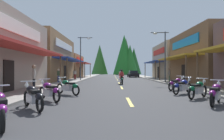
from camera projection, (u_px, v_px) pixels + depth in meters
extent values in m
cube|color=#38383A|center=(118.00, 82.00, 23.68)|extent=(9.72, 78.63, 0.10)
cube|color=#9E9991|center=(72.00, 81.00, 23.68)|extent=(2.51, 78.63, 0.12)
cube|color=gray|center=(164.00, 81.00, 23.67)|extent=(2.51, 78.63, 0.12)
cube|color=#E0C64C|center=(130.00, 102.00, 8.25)|extent=(0.16, 2.40, 0.01)
cube|color=#E0C64C|center=(122.00, 88.00, 14.87)|extent=(0.16, 2.40, 0.01)
cube|color=#E0C64C|center=(119.00, 83.00, 20.31)|extent=(0.16, 2.40, 0.01)
cube|color=#E0C64C|center=(118.00, 80.00, 26.83)|extent=(0.16, 2.40, 0.01)
cube|color=#E0C64C|center=(117.00, 78.00, 33.18)|extent=(0.16, 2.40, 0.01)
cube|color=#E0C64C|center=(116.00, 77.00, 38.45)|extent=(0.16, 2.40, 0.01)
cube|color=#E0C64C|center=(115.00, 76.00, 44.35)|extent=(0.16, 2.40, 0.01)
cube|color=#E0C64C|center=(115.00, 76.00, 49.48)|extent=(0.16, 2.40, 0.01)
cube|color=#E0C64C|center=(115.00, 75.00, 55.14)|extent=(0.16, 2.40, 0.01)
cube|color=#B72D28|center=(23.00, 47.00, 11.30)|extent=(1.80, 12.20, 0.16)
cylinder|color=brown|center=(61.00, 71.00, 17.20)|extent=(0.14, 0.14, 2.82)
cube|color=white|center=(10.00, 24.00, 11.30)|extent=(0.10, 9.49, 0.90)
cube|color=black|center=(9.00, 77.00, 11.30)|extent=(0.08, 1.10, 2.10)
cube|color=olive|center=(43.00, 58.00, 24.80)|extent=(6.19, 11.78, 6.19)
cube|color=navy|center=(71.00, 60.00, 24.80)|extent=(1.80, 10.60, 0.16)
cylinder|color=brown|center=(67.00, 71.00, 19.70)|extent=(0.14, 0.14, 2.82)
cylinder|color=brown|center=(83.00, 71.00, 29.90)|extent=(0.14, 0.14, 2.82)
cube|color=white|center=(65.00, 46.00, 24.80)|extent=(0.10, 8.25, 0.90)
cube|color=black|center=(65.00, 73.00, 24.80)|extent=(0.08, 1.10, 2.10)
cube|color=olive|center=(63.00, 66.00, 36.54)|extent=(6.88, 9.61, 4.55)
cube|color=#B72D28|center=(85.00, 63.00, 36.54)|extent=(1.80, 8.65, 0.16)
cylinder|color=brown|center=(85.00, 71.00, 32.41)|extent=(0.14, 0.14, 2.82)
cylinder|color=brown|center=(90.00, 70.00, 40.66)|extent=(0.14, 0.14, 2.82)
cube|color=red|center=(80.00, 60.00, 36.54)|extent=(0.10, 6.73, 0.90)
cube|color=black|center=(80.00, 72.00, 36.54)|extent=(0.08, 1.10, 2.10)
cylinder|color=brown|center=(198.00, 71.00, 13.72)|extent=(0.14, 0.14, 2.82)
cube|color=brown|center=(221.00, 57.00, 20.24)|extent=(8.31, 10.16, 5.86)
cube|color=gold|center=(176.00, 58.00, 20.24)|extent=(1.80, 9.15, 0.16)
cylinder|color=brown|center=(186.00, 71.00, 15.87)|extent=(0.14, 0.14, 2.82)
cylinder|color=brown|center=(160.00, 71.00, 24.61)|extent=(0.14, 0.14, 2.82)
cube|color=#197FCC|center=(184.00, 43.00, 20.24)|extent=(0.10, 7.11, 0.90)
cube|color=black|center=(184.00, 74.00, 20.24)|extent=(0.08, 1.10, 2.10)
cube|color=tan|center=(179.00, 61.00, 31.23)|extent=(7.06, 9.79, 5.99)
cube|color=navy|center=(154.00, 62.00, 31.24)|extent=(1.80, 8.81, 0.16)
cylinder|color=brown|center=(156.00, 71.00, 27.03)|extent=(0.14, 0.14, 2.82)
cylinder|color=brown|center=(145.00, 71.00, 35.44)|extent=(0.14, 0.14, 2.82)
cube|color=red|center=(159.00, 52.00, 31.24)|extent=(0.10, 6.85, 0.90)
cube|color=black|center=(159.00, 73.00, 31.24)|extent=(0.08, 1.10, 2.10)
cylinder|color=#474C51|center=(81.00, 59.00, 25.30)|extent=(0.14, 0.14, 6.18)
cylinder|color=#474C51|center=(85.00, 38.00, 25.30)|extent=(2.06, 0.10, 0.10)
ellipsoid|color=silver|center=(89.00, 38.00, 25.30)|extent=(0.50, 0.30, 0.24)
cylinder|color=#474C51|center=(165.00, 57.00, 20.36)|extent=(0.14, 0.14, 5.87)
cylinder|color=#474C51|center=(160.00, 32.00, 20.36)|extent=(2.06, 0.10, 0.10)
ellipsoid|color=silver|center=(155.00, 33.00, 20.36)|extent=(0.50, 0.30, 0.24)
torus|color=black|center=(219.00, 95.00, 8.15)|extent=(0.48, 0.56, 0.64)
torus|color=black|center=(212.00, 99.00, 6.99)|extent=(0.48, 0.56, 0.64)
cube|color=silver|center=(216.00, 95.00, 7.57)|extent=(0.66, 0.72, 0.32)
ellipsoid|color=#721972|center=(217.00, 87.00, 7.73)|extent=(0.60, 0.64, 0.28)
cube|color=black|center=(215.00, 89.00, 7.38)|extent=(0.59, 0.64, 0.12)
ellipsoid|color=#721972|center=(213.00, 93.00, 7.03)|extent=(0.46, 0.49, 0.24)
cylinder|color=silver|center=(218.00, 88.00, 8.05)|extent=(0.28, 0.33, 0.71)
cylinder|color=silver|center=(218.00, 80.00, 7.96)|extent=(0.49, 0.41, 0.04)
sphere|color=white|center=(219.00, 84.00, 8.18)|extent=(0.16, 0.16, 0.16)
torus|color=black|center=(204.00, 91.00, 9.81)|extent=(0.55, 0.50, 0.64)
torus|color=black|center=(192.00, 93.00, 8.82)|extent=(0.55, 0.50, 0.64)
cube|color=silver|center=(198.00, 91.00, 9.32)|extent=(0.71, 0.67, 0.32)
ellipsoid|color=#0C5933|center=(200.00, 84.00, 9.45)|extent=(0.63, 0.61, 0.28)
cube|color=black|center=(196.00, 85.00, 9.15)|extent=(0.64, 0.61, 0.12)
ellipsoid|color=#0C5933|center=(192.00, 89.00, 8.86)|extent=(0.49, 0.47, 0.24)
cylinder|color=silver|center=(203.00, 85.00, 9.73)|extent=(0.32, 0.29, 0.71)
cylinder|color=silver|center=(202.00, 78.00, 9.65)|extent=(0.43, 0.48, 0.04)
sphere|color=white|center=(204.00, 81.00, 9.83)|extent=(0.16, 0.16, 0.16)
torus|color=black|center=(189.00, 88.00, 11.49)|extent=(0.56, 0.48, 0.64)
torus|color=black|center=(176.00, 90.00, 10.55)|extent=(0.56, 0.48, 0.64)
cube|color=silver|center=(183.00, 87.00, 11.02)|extent=(0.72, 0.66, 0.32)
ellipsoid|color=navy|center=(185.00, 82.00, 11.14)|extent=(0.64, 0.60, 0.28)
cube|color=black|center=(181.00, 83.00, 10.86)|extent=(0.64, 0.59, 0.12)
ellipsoid|color=navy|center=(177.00, 86.00, 10.58)|extent=(0.49, 0.46, 0.24)
cylinder|color=silver|center=(188.00, 83.00, 11.41)|extent=(0.33, 0.28, 0.71)
cylinder|color=silver|center=(187.00, 77.00, 11.33)|extent=(0.41, 0.49, 0.04)
sphere|color=white|center=(189.00, 80.00, 11.51)|extent=(0.16, 0.16, 0.16)
torus|color=black|center=(182.00, 85.00, 13.60)|extent=(0.55, 0.49, 0.64)
torus|color=black|center=(171.00, 86.00, 12.63)|extent=(0.55, 0.49, 0.64)
cube|color=silver|center=(177.00, 85.00, 13.11)|extent=(0.71, 0.67, 0.32)
ellipsoid|color=#721972|center=(178.00, 80.00, 13.25)|extent=(0.63, 0.61, 0.28)
cube|color=black|center=(175.00, 81.00, 12.95)|extent=(0.64, 0.60, 0.12)
ellipsoid|color=#721972|center=(172.00, 83.00, 12.66)|extent=(0.49, 0.47, 0.24)
cylinder|color=silver|center=(181.00, 81.00, 13.52)|extent=(0.32, 0.29, 0.71)
cylinder|color=silver|center=(180.00, 76.00, 13.44)|extent=(0.42, 0.48, 0.04)
sphere|color=white|center=(182.00, 78.00, 13.62)|extent=(0.16, 0.16, 0.16)
torus|color=black|center=(2.00, 120.00, 4.09)|extent=(0.46, 0.57, 0.64)
cube|color=black|center=(0.00, 101.00, 4.49)|extent=(0.58, 0.65, 0.12)
ellipsoid|color=#721972|center=(2.00, 109.00, 4.13)|extent=(0.45, 0.50, 0.24)
torus|color=black|center=(27.00, 98.00, 7.29)|extent=(0.49, 0.55, 0.64)
torus|color=black|center=(40.00, 103.00, 6.16)|extent=(0.49, 0.55, 0.64)
cube|color=silver|center=(33.00, 98.00, 6.72)|extent=(0.67, 0.71, 0.32)
ellipsoid|color=black|center=(31.00, 89.00, 6.88)|extent=(0.61, 0.63, 0.28)
cube|color=black|center=(35.00, 91.00, 6.54)|extent=(0.60, 0.64, 0.12)
ellipsoid|color=black|center=(39.00, 96.00, 6.20)|extent=(0.47, 0.49, 0.24)
cylinder|color=silver|center=(28.00, 90.00, 7.19)|extent=(0.29, 0.32, 0.71)
cylinder|color=silver|center=(29.00, 81.00, 7.10)|extent=(0.48, 0.42, 0.04)
sphere|color=white|center=(27.00, 85.00, 7.31)|extent=(0.16, 0.16, 0.16)
torus|color=black|center=(42.00, 93.00, 9.04)|extent=(0.52, 0.53, 0.64)
torus|color=black|center=(57.00, 96.00, 7.97)|extent=(0.52, 0.53, 0.64)
cube|color=silver|center=(49.00, 92.00, 8.51)|extent=(0.69, 0.70, 0.32)
ellipsoid|color=#721972|center=(47.00, 85.00, 8.65)|extent=(0.62, 0.62, 0.28)
cube|color=black|center=(52.00, 87.00, 8.33)|extent=(0.62, 0.62, 0.12)
ellipsoid|color=#721972|center=(56.00, 90.00, 8.01)|extent=(0.48, 0.48, 0.24)
cylinder|color=silver|center=(44.00, 86.00, 8.95)|extent=(0.30, 0.31, 0.71)
cylinder|color=silver|center=(45.00, 79.00, 8.86)|extent=(0.46, 0.45, 0.04)
sphere|color=white|center=(42.00, 82.00, 9.06)|extent=(0.16, 0.16, 0.16)
torus|color=black|center=(60.00, 88.00, 11.17)|extent=(0.56, 0.47, 0.64)
torus|color=black|center=(76.00, 90.00, 10.24)|extent=(0.56, 0.47, 0.64)
cube|color=silver|center=(68.00, 88.00, 10.70)|extent=(0.72, 0.65, 0.32)
ellipsoid|color=#0C5933|center=(66.00, 82.00, 10.83)|extent=(0.64, 0.60, 0.28)
cube|color=black|center=(70.00, 83.00, 10.55)|extent=(0.64, 0.59, 0.12)
ellipsoid|color=#0C5933|center=(75.00, 86.00, 10.27)|extent=(0.49, 0.46, 0.24)
cylinder|color=silver|center=(61.00, 83.00, 11.09)|extent=(0.33, 0.28, 0.71)
cylinder|color=silver|center=(63.00, 77.00, 11.01)|extent=(0.40, 0.50, 0.04)
sphere|color=white|center=(60.00, 80.00, 11.18)|extent=(0.16, 0.16, 0.16)
torus|color=black|center=(121.00, 81.00, 19.67)|extent=(0.13, 0.64, 0.64)
torus|color=black|center=(122.00, 81.00, 18.17)|extent=(0.13, 0.64, 0.64)
cube|color=silver|center=(122.00, 80.00, 18.92)|extent=(0.32, 0.71, 0.32)
ellipsoid|color=#0C5933|center=(121.00, 77.00, 19.12)|extent=(0.35, 0.58, 0.28)
cube|color=black|center=(122.00, 78.00, 18.67)|extent=(0.31, 0.61, 0.12)
ellipsoid|color=#0C5933|center=(122.00, 79.00, 18.22)|extent=(0.26, 0.45, 0.24)
cylinder|color=silver|center=(121.00, 78.00, 19.54)|extent=(0.08, 0.37, 0.71)
cylinder|color=silver|center=(121.00, 74.00, 19.42)|extent=(0.60, 0.07, 0.04)
sphere|color=white|center=(121.00, 76.00, 19.70)|extent=(0.16, 0.16, 0.16)
ellipsoid|color=maroon|center=(122.00, 74.00, 18.77)|extent=(0.40, 0.40, 0.64)
sphere|color=black|center=(122.00, 70.00, 18.82)|extent=(0.24, 0.24, 0.24)
cylinder|color=maroon|center=(120.00, 77.00, 18.93)|extent=(0.16, 0.43, 0.24)
cylinder|color=maroon|center=(120.00, 74.00, 19.06)|extent=(0.13, 0.51, 0.40)
cylinder|color=maroon|center=(123.00, 77.00, 18.95)|extent=(0.16, 0.43, 0.24)
cylinder|color=maroon|center=(123.00, 74.00, 19.08)|extent=(0.13, 0.51, 0.40)
torus|color=black|center=(121.00, 77.00, 29.97)|extent=(0.10, 0.64, 0.64)
torus|color=black|center=(121.00, 77.00, 28.47)|extent=(0.10, 0.64, 0.64)
cube|color=silver|center=(121.00, 77.00, 29.22)|extent=(0.28, 0.70, 0.32)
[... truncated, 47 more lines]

